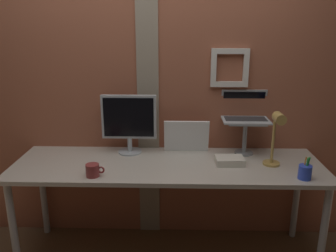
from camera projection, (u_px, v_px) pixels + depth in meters
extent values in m
cube|color=#9E563D|center=(151.00, 83.00, 2.74)|extent=(3.28, 0.12, 2.56)
cube|color=gray|center=(148.00, 84.00, 2.67)|extent=(0.17, 0.01, 2.56)
cube|color=white|center=(231.00, 51.00, 2.57)|extent=(0.28, 0.03, 0.04)
cube|color=white|center=(229.00, 84.00, 2.64)|extent=(0.28, 0.03, 0.04)
cube|color=white|center=(214.00, 68.00, 2.61)|extent=(0.04, 0.03, 0.21)
cube|color=white|center=(246.00, 68.00, 2.60)|extent=(0.04, 0.03, 0.21)
cube|color=beige|center=(168.00, 165.00, 2.51)|extent=(2.21, 0.67, 0.03)
cylinder|color=#B2B2B7|center=(14.00, 231.00, 2.38)|extent=(0.05, 0.05, 0.73)
cylinder|color=#B2B2B7|center=(323.00, 236.00, 2.33)|extent=(0.05, 0.05, 0.73)
cylinder|color=#B2B2B7|center=(43.00, 193.00, 2.90)|extent=(0.05, 0.05, 0.73)
cylinder|color=#B2B2B7|center=(296.00, 197.00, 2.85)|extent=(0.05, 0.05, 0.73)
cylinder|color=#ADB2B7|center=(130.00, 152.00, 2.71)|extent=(0.18, 0.18, 0.01)
cylinder|color=#ADB2B7|center=(130.00, 144.00, 2.70)|extent=(0.04, 0.04, 0.11)
cube|color=#ADB2B7|center=(129.00, 117.00, 2.63)|extent=(0.41, 0.04, 0.33)
cube|color=black|center=(129.00, 118.00, 2.61)|extent=(0.38, 0.00, 0.30)
cylinder|color=gray|center=(244.00, 153.00, 2.69)|extent=(0.14, 0.14, 0.01)
cylinder|color=gray|center=(245.00, 137.00, 2.65)|extent=(0.03, 0.03, 0.24)
cube|color=gray|center=(246.00, 122.00, 2.62)|extent=(0.28, 0.22, 0.01)
cube|color=#ADB2B7|center=(246.00, 120.00, 2.62)|extent=(0.35, 0.22, 0.01)
cube|color=#2D2D30|center=(245.00, 119.00, 2.63)|extent=(0.31, 0.13, 0.00)
cube|color=#ADB2B7|center=(243.00, 102.00, 2.71)|extent=(0.35, 0.05, 0.21)
cube|color=black|center=(244.00, 103.00, 2.71)|extent=(0.32, 0.04, 0.17)
cube|color=white|center=(186.00, 136.00, 2.69)|extent=(0.34, 0.07, 0.26)
cylinder|color=tan|center=(271.00, 163.00, 2.48)|extent=(0.12, 0.12, 0.02)
cylinder|color=tan|center=(273.00, 138.00, 2.43)|extent=(0.02, 0.02, 0.37)
cylinder|color=tan|center=(279.00, 118.00, 2.29)|extent=(0.07, 0.11, 0.07)
cylinder|color=blue|center=(305.00, 172.00, 2.24)|extent=(0.08, 0.08, 0.09)
cylinder|color=orange|center=(304.00, 167.00, 2.25)|extent=(0.02, 0.01, 0.13)
cylinder|color=green|center=(306.00, 168.00, 2.23)|extent=(0.02, 0.01, 0.14)
cylinder|color=green|center=(307.00, 167.00, 2.23)|extent=(0.01, 0.03, 0.14)
cylinder|color=green|center=(307.00, 167.00, 2.24)|extent=(0.02, 0.04, 0.14)
cylinder|color=maroon|center=(93.00, 170.00, 2.28)|extent=(0.09, 0.09, 0.08)
torus|color=maroon|center=(101.00, 170.00, 2.28)|extent=(0.05, 0.01, 0.05)
cube|color=silver|center=(230.00, 161.00, 2.48)|extent=(0.21, 0.15, 0.05)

